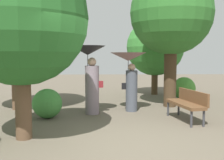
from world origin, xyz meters
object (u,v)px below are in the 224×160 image
at_px(tree_near_left, 20,7).
at_px(tree_mid_left, 15,16).
at_px(tree_near_right, 171,5).
at_px(tree_mid_right, 155,43).
at_px(person_right, 129,69).
at_px(person_left, 90,68).
at_px(park_bench, 187,102).

distance_m(tree_near_left, tree_mid_left, 3.43).
height_order(tree_near_right, tree_mid_right, tree_near_right).
bearing_deg(tree_near_left, tree_mid_left, 109.39).
bearing_deg(tree_near_right, tree_mid_right, 89.49).
distance_m(person_right, tree_near_right, 2.70).
bearing_deg(person_left, tree_mid_left, 70.92).
bearing_deg(tree_mid_left, person_right, -6.78).
distance_m(person_right, tree_near_left, 4.02).
height_order(tree_near_left, tree_mid_right, tree_near_left).
distance_m(person_right, tree_mid_right, 4.11).
distance_m(tree_near_right, tree_mid_right, 3.14).
distance_m(tree_near_left, tree_near_right, 5.41).
relative_size(tree_near_right, tree_mid_left, 1.08).
relative_size(park_bench, tree_near_right, 0.30).
distance_m(tree_near_right, tree_mid_left, 5.19).
bearing_deg(person_right, park_bench, -132.79).
xyz_separation_m(person_right, tree_mid_left, (-3.67, 0.44, 1.69)).
xyz_separation_m(person_left, tree_near_left, (-1.30, -2.41, 1.36)).
bearing_deg(person_left, person_right, -73.69).
height_order(person_left, person_right, person_left).
distance_m(person_left, person_right, 1.29).
relative_size(person_right, tree_mid_right, 0.50).
relative_size(park_bench, tree_near_left, 0.36).
height_order(park_bench, tree_mid_right, tree_mid_right).
relative_size(person_right, park_bench, 1.20).
distance_m(person_right, park_bench, 2.15).
relative_size(person_right, tree_near_left, 0.43).
distance_m(park_bench, tree_mid_left, 5.99).
height_order(person_right, tree_near_right, tree_near_right).
distance_m(person_left, tree_mid_right, 5.00).
height_order(person_right, tree_near_left, tree_near_left).
bearing_deg(tree_mid_left, tree_near_right, 3.53).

